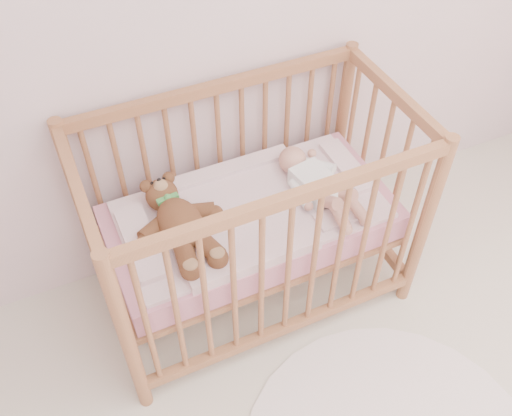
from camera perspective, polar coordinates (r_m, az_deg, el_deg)
crib at (r=2.47m, az=-0.48°, el=-1.14°), size 1.36×0.76×1.00m
mattress at (r=2.48m, az=-0.48°, el=-1.37°), size 1.22×0.62×0.13m
blanket at (r=2.42m, az=-0.49°, el=-0.19°), size 1.10×0.58×0.06m
baby at (r=2.45m, az=5.95°, el=2.78°), size 0.35×0.59×0.13m
teddy_bear at (r=2.28m, az=-7.57°, el=-1.48°), size 0.43×0.58×0.15m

